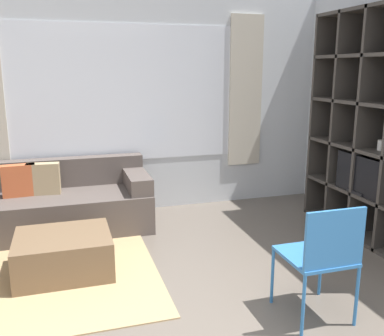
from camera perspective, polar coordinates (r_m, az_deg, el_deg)
The scene contains 5 objects.
wall_back at distance 5.25m, azimuth -8.93°, elevation 8.74°, with size 6.21×0.11×2.70m.
area_rug at distance 4.15m, azimuth -22.41°, elevation -12.73°, with size 2.38×2.19×0.01m, color tan.
couch_main at distance 4.93m, azimuth -17.08°, elevation -4.62°, with size 1.90×0.85×0.76m.
ottoman at distance 3.94m, azimuth -16.73°, elevation -10.95°, with size 0.80×0.68×0.35m.
folding_chair at distance 3.11m, azimuth 17.00°, elevation -10.71°, with size 0.44×0.46×0.86m.
Camera 1 is at (-0.73, -1.86, 1.75)m, focal length 40.00 mm.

